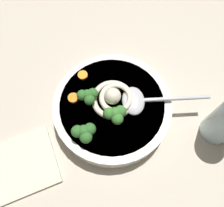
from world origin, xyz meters
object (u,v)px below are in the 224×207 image
noodle_pile (113,98)px  soup_bowl (112,108)px  soup_spoon (140,100)px  folded_napkin (11,169)px

noodle_pile → soup_bowl: bearing=-136.7°
soup_spoon → soup_bowl: bearing=180.0°
noodle_pile → folded_napkin: 23.91cm
folded_napkin → soup_spoon: bearing=3.7°
soup_spoon → folded_napkin: 28.17cm
soup_bowl → soup_spoon: size_ratio=1.36×
soup_bowl → noodle_pile: bearing=43.3°
soup_spoon → folded_napkin: size_ratio=1.02×
noodle_pile → folded_napkin: size_ratio=0.54×
soup_spoon → folded_napkin: soup_spoon is taller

